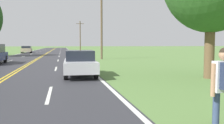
# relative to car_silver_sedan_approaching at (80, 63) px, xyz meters

# --- Properties ---
(utility_pole_midground) EXTENTS (1.80, 0.24, 7.74)m
(utility_pole_midground) POSITION_rel_car_silver_sedan_approaching_xyz_m (3.63, 14.52, 3.26)
(utility_pole_midground) COLOR brown
(utility_pole_midground) RESTS_ON ground
(utility_pole_far) EXTENTS (1.80, 0.24, 7.12)m
(utility_pole_far) POSITION_rel_car_silver_sedan_approaching_xyz_m (3.14, 42.19, 2.95)
(utility_pole_far) COLOR brown
(utility_pole_far) RESTS_ON ground
(car_silver_sedan_approaching) EXTENTS (1.85, 4.31, 1.44)m
(car_silver_sedan_approaching) POSITION_rel_car_silver_sedan_approaching_xyz_m (0.00, 0.00, 0.00)
(car_silver_sedan_approaching) COLOR black
(car_silver_sedan_approaching) RESTS_ON ground
(car_champagne_hatchback_mid_far) EXTENTS (2.08, 4.33, 1.42)m
(car_champagne_hatchback_mid_far) POSITION_rel_car_silver_sedan_approaching_xyz_m (-8.08, 37.29, 0.02)
(car_champagne_hatchback_mid_far) COLOR black
(car_champagne_hatchback_mid_far) RESTS_ON ground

